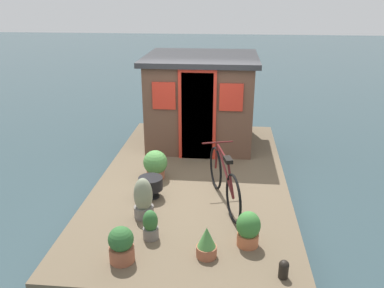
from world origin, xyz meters
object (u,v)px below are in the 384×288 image
Objects in this scene: houseboat_cabin at (201,99)px; bicycle at (224,180)px; potted_plant_sage at (248,229)px; charcoal_grill at (151,184)px; potted_plant_fern at (121,245)px; potted_plant_ivy at (155,164)px; potted_plant_thyme at (207,243)px; potted_plant_lavender at (143,199)px; mooring_bollard at (284,269)px; potted_plant_rosemary at (151,225)px.

bicycle is (-2.70, -0.55, -0.55)m from houseboat_cabin.
potted_plant_sage reaches higher than charcoal_grill.
potted_plant_ivy reaches higher than potted_plant_fern.
potted_plant_fern is at bearing 142.27° from bicycle.
charcoal_grill is (0.08, 1.16, -0.16)m from bicycle.
houseboat_cabin is 4.15m from potted_plant_thyme.
potted_plant_fern is at bearing 178.57° from charcoal_grill.
potted_plant_sage is 1.03× the size of potted_plant_fern.
potted_plant_lavender is (-0.52, 1.14, -0.11)m from bicycle.
bicycle is at bearing 17.37° from potted_plant_sage.
houseboat_cabin is at bearing -8.62° from potted_plant_fern.
potted_plant_fern is at bearing 86.34° from mooring_bollard.
potted_plant_ivy is (0.76, 1.21, -0.13)m from bicycle.
potted_plant_ivy is at bearing 57.72° from bicycle.
mooring_bollard is at bearing -121.60° from potted_plant_lavender.
potted_plant_thyme is at bearing -79.85° from potted_plant_fern.
charcoal_grill is at bearing 52.27° from potted_plant_sage.
potted_plant_thyme is (-4.06, -0.38, -0.75)m from houseboat_cabin.
potted_plant_fern is 1.93m from mooring_bollard.
potted_plant_ivy is at bearing 0.21° from potted_plant_fern.
potted_plant_lavender is at bearing 58.40° from mooring_bollard.
potted_plant_rosemary is (0.32, 0.76, -0.00)m from potted_plant_thyme.
bicycle is 3.32× the size of potted_plant_ivy.
bicycle reaches higher than potted_plant_ivy.
charcoal_grill is (1.16, 1.49, -0.01)m from potted_plant_sage.
mooring_bollard is (-0.63, -1.66, -0.07)m from potted_plant_rosemary.
houseboat_cabin is 5.56× the size of potted_plant_thyme.
mooring_bollard is (-1.15, -1.87, -0.16)m from potted_plant_lavender.
mooring_bollard is at bearing -108.70° from potted_plant_thyme.
potted_plant_lavender reaches higher than potted_plant_thyme.
bicycle is 1.43m from potted_plant_ivy.
potted_plant_sage is at bearing -110.55° from potted_plant_lavender.
potted_plant_ivy is (1.81, 0.27, 0.07)m from potted_plant_rosemary.
potted_plant_sage is 1.16× the size of potted_plant_rosemary.
potted_plant_rosemary is (-1.04, 0.94, -0.20)m from bicycle.
charcoal_grill is at bearing -175.91° from potted_plant_ivy.
bicycle is at bearing -42.03° from potted_plant_rosemary.
potted_plant_sage is (-1.08, -0.34, -0.15)m from bicycle.
potted_plant_rosemary is at bearing -171.64° from potted_plant_ivy.
potted_plant_ivy is (2.13, 1.03, 0.07)m from potted_plant_thyme.
charcoal_grill is at bearing 34.11° from potted_plant_thyme.
charcoal_grill is at bearing 167.04° from houseboat_cabin.
potted_plant_ivy is (2.31, 0.01, 0.04)m from potted_plant_fern.
potted_plant_lavender is at bearing 169.63° from houseboat_cabin.
potted_plant_rosemary is (-0.52, -0.20, -0.09)m from potted_plant_lavender.
potted_plant_sage is at bearing -166.71° from houseboat_cabin.
houseboat_cabin is 3.74× the size of potted_plant_lavender.
bicycle reaches higher than potted_plant_lavender.
potted_plant_sage is (-3.77, -0.89, -0.70)m from houseboat_cabin.
potted_plant_fern is 2.31m from potted_plant_ivy.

